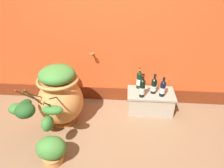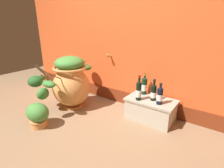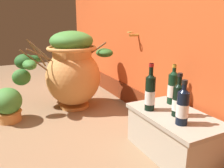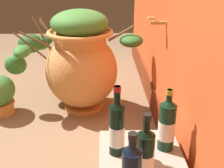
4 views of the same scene
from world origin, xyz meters
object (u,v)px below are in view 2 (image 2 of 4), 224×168
object	(u,v)px
wine_bottle_right	(144,85)
potted_shrub	(38,115)
terracotta_urn	(69,82)
wine_bottle_middle	(139,90)
wine_bottle_left	(160,95)
wine_bottle_back	(154,92)

from	to	relation	value
wine_bottle_right	potted_shrub	size ratio (longest dim) A/B	0.95
terracotta_urn	wine_bottle_middle	bearing A→B (deg)	13.61
wine_bottle_left	wine_bottle_back	world-z (taller)	wine_bottle_back
wine_bottle_back	potted_shrub	xyz separation A→B (m)	(-1.13, -1.00, -0.25)
wine_bottle_left	wine_bottle_back	bearing A→B (deg)	149.65
terracotta_urn	wine_bottle_middle	size ratio (longest dim) A/B	3.26
terracotta_urn	wine_bottle_back	distance (m)	1.28
terracotta_urn	potted_shrub	bearing A→B (deg)	-81.21
wine_bottle_middle	wine_bottle_right	world-z (taller)	wine_bottle_middle
wine_bottle_middle	wine_bottle_back	world-z (taller)	wine_bottle_middle
wine_bottle_left	wine_bottle_right	xyz separation A→B (m)	(-0.31, 0.19, 0.01)
potted_shrub	wine_bottle_middle	bearing A→B (deg)	42.94
terracotta_urn	wine_bottle_left	xyz separation A→B (m)	(1.34, 0.30, 0.01)
wine_bottle_back	potted_shrub	size ratio (longest dim) A/B	0.91
wine_bottle_left	wine_bottle_right	world-z (taller)	wine_bottle_right
potted_shrub	wine_bottle_right	bearing A→B (deg)	50.47
wine_bottle_left	wine_bottle_middle	size ratio (longest dim) A/B	0.83
terracotta_urn	wine_bottle_middle	world-z (taller)	terracotta_urn
wine_bottle_right	wine_bottle_left	bearing A→B (deg)	-32.04
wine_bottle_left	potted_shrub	bearing A→B (deg)	-142.90
wine_bottle_left	wine_bottle_back	xyz separation A→B (m)	(-0.11, 0.06, -0.00)
wine_bottle_right	potted_shrub	distance (m)	1.49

